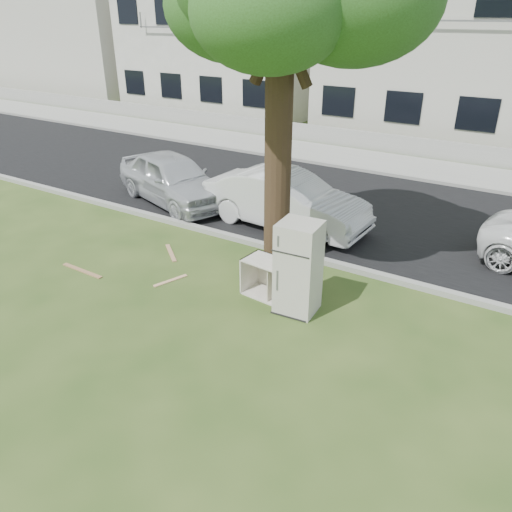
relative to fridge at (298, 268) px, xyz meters
The scene contains 16 objects.
ground 1.28m from the fridge, 150.58° to the right, with size 120.00×120.00×0.00m, color #2D4719.
road 5.67m from the fridge, 98.39° to the left, with size 120.00×7.00×0.01m, color black.
kerb_near 2.32m from the fridge, 112.33° to the left, with size 120.00×0.18×0.12m, color gray.
kerb_far 9.17m from the fridge, 95.14° to the left, with size 120.00×0.18×0.12m, color gray.
sidewalk 10.61m from the fridge, 94.43° to the left, with size 120.00×2.80×0.01m, color gray.
low_wall 12.18m from the fridge, 93.85° to the left, with size 120.00×0.15×0.70m, color gray.
townhouse_left 21.49m from the fridge, 126.95° to the left, with size 10.20×8.16×7.04m.
townhouse_center 17.30m from the fridge, 92.74° to the left, with size 11.22×8.16×7.44m.
filler_left 32.13m from the fridge, 146.81° to the left, with size 16.00×9.00×6.40m, color beige.
fridge is the anchor object (origin of this frame).
cabinet 0.89m from the fridge, 166.58° to the left, with size 0.96×0.59×0.75m, color beige.
plank_a 4.82m from the fridge, 166.86° to the right, with size 1.17×0.10×0.02m, color #99704A.
plank_b 3.73m from the fridge, behind, with size 0.94×0.09×0.02m, color tan.
plank_c 2.88m from the fridge, behind, with size 0.77×0.09×0.02m, color tan.
car_center 4.02m from the fridge, 121.95° to the left, with size 1.50×4.30×1.42m, color silver.
car_left 6.63m from the fridge, 150.13° to the left, with size 1.67×4.15×1.41m, color silver.
Camera 1 is at (4.35, -6.66, 5.02)m, focal length 35.00 mm.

